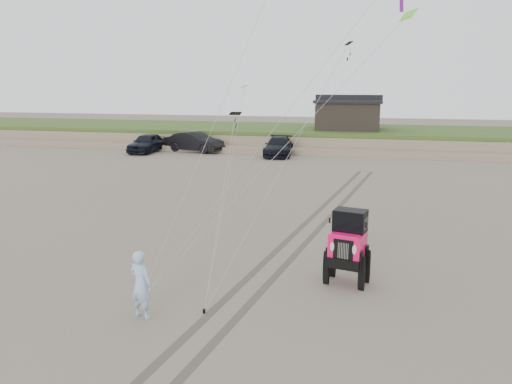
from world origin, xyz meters
The scene contains 11 objects.
ground centered at (0.00, 0.00, 0.00)m, with size 160.00×160.00×0.00m, color #6B6054.
dune_ridge centered at (0.00, 37.50, 0.82)m, with size 160.00×14.25×1.73m.
cabin centered at (2.00, 37.00, 3.24)m, with size 6.40×5.40×3.35m.
truck_a centered at (-15.60, 28.70, 0.86)m, with size 2.02×5.03×1.71m, color black.
truck_b centered at (-11.47, 30.09, 0.90)m, with size 1.92×5.49×1.81m, color black.
truck_c centered at (-3.49, 29.37, 0.81)m, with size 2.27×5.59×1.62m, color black.
jeep centered at (3.88, 1.97, 0.95)m, with size 2.20×5.11×1.90m, color #FF0E5E, non-canonical shape.
man centered at (-1.40, -1.65, 0.95)m, with size 0.69×0.46×1.91m, color #81B1C8.
stake_main centered at (-1.94, -0.62, 0.06)m, with size 0.08×0.08×0.12m, color black.
stake_aux centered at (0.16, -1.04, 0.06)m, with size 0.08×0.08×0.12m, color black.
tire_tracks centered at (2.00, 8.00, 0.00)m, with size 5.22×29.74×0.01m.
Camera 1 is at (4.49, -13.14, 6.25)m, focal length 35.00 mm.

